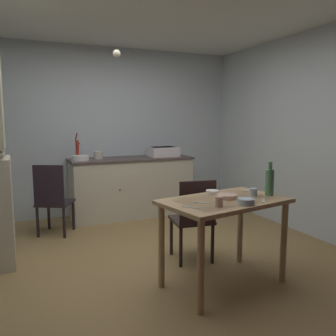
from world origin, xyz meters
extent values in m
plane|color=olive|center=(0.00, 0.00, 0.00)|extent=(5.36, 5.36, 0.00)
cube|color=silver|center=(0.00, 2.18, 1.28)|extent=(4.46, 0.10, 2.56)
cube|color=silver|center=(2.23, 0.00, 1.28)|extent=(0.10, 4.36, 2.56)
cube|color=beige|center=(0.39, 1.81, 0.43)|extent=(1.81, 0.60, 0.86)
cube|color=#4F4443|center=(0.39, 1.81, 0.88)|extent=(1.84, 0.63, 0.03)
sphere|color=#2D2823|center=(0.12, 1.50, 0.47)|extent=(0.02, 0.02, 0.02)
cube|color=white|center=(0.92, 1.81, 0.97)|extent=(0.44, 0.34, 0.15)
cube|color=black|center=(0.92, 1.81, 1.04)|extent=(0.38, 0.28, 0.01)
cylinder|color=maroon|center=(-0.39, 1.86, 1.03)|extent=(0.05, 0.05, 0.28)
cylinder|color=maroon|center=(-0.39, 1.79, 1.13)|extent=(0.03, 0.12, 0.03)
cylinder|color=#9D382A|center=(-0.39, 1.92, 1.22)|extent=(0.02, 0.16, 0.12)
cylinder|color=white|center=(-0.37, 1.76, 0.93)|extent=(0.25, 0.25, 0.07)
cylinder|color=beige|center=(-0.09, 1.87, 0.95)|extent=(0.13, 0.13, 0.11)
cube|color=tan|center=(0.45, -0.72, 0.76)|extent=(1.19, 0.85, 0.04)
cube|color=#EFE2CE|center=(0.45, -0.72, 0.78)|extent=(0.93, 0.66, 0.00)
cylinder|color=tan|center=(0.02, -1.08, 0.37)|extent=(0.06, 0.06, 0.74)
cylinder|color=tan|center=(0.97, -0.90, 0.37)|extent=(0.06, 0.06, 0.74)
cylinder|color=tan|center=(-0.08, -0.55, 0.37)|extent=(0.06, 0.06, 0.74)
cylinder|color=tan|center=(0.87, -0.37, 0.37)|extent=(0.06, 0.06, 0.74)
cube|color=black|center=(0.45, -0.09, 0.42)|extent=(0.45, 0.45, 0.03)
cube|color=black|center=(0.42, -0.28, 0.65)|extent=(0.38, 0.07, 0.43)
cylinder|color=black|center=(0.64, 0.05, 0.20)|extent=(0.04, 0.04, 0.41)
cylinder|color=black|center=(0.30, 0.10, 0.20)|extent=(0.04, 0.04, 0.41)
cylinder|color=black|center=(0.59, -0.28, 0.20)|extent=(0.04, 0.04, 0.41)
cylinder|color=black|center=(0.26, -0.24, 0.20)|extent=(0.04, 0.04, 0.41)
cube|color=black|center=(-0.77, 1.35, 0.41)|extent=(0.54, 0.54, 0.03)
cube|color=#271D28|center=(-0.86, 1.19, 0.67)|extent=(0.35, 0.20, 0.50)
cylinder|color=black|center=(-0.54, 1.42, 0.20)|extent=(0.04, 0.04, 0.39)
cylinder|color=black|center=(-0.84, 1.58, 0.20)|extent=(0.04, 0.04, 0.39)
cylinder|color=black|center=(-0.70, 1.12, 0.20)|extent=(0.04, 0.04, 0.39)
cylinder|color=black|center=(-1.00, 1.28, 0.20)|extent=(0.04, 0.04, 0.39)
cylinder|color=white|center=(0.47, -0.47, 0.79)|extent=(0.12, 0.12, 0.03)
cylinder|color=tan|center=(0.48, -0.70, 0.80)|extent=(0.18, 0.18, 0.04)
cylinder|color=#9EB2C6|center=(0.50, -0.96, 0.80)|extent=(0.14, 0.14, 0.05)
cylinder|color=tan|center=(0.27, -0.92, 0.82)|extent=(0.06, 0.06, 0.08)
cylinder|color=#9EB2C6|center=(0.76, -0.71, 0.81)|extent=(0.07, 0.07, 0.07)
cylinder|color=#4C7F56|center=(0.91, -0.75, 0.90)|extent=(0.08, 0.08, 0.24)
cylinder|color=#4C7F56|center=(0.91, -0.75, 1.05)|extent=(0.04, 0.04, 0.07)
cube|color=silver|center=(0.05, -0.88, 0.78)|extent=(0.13, 0.15, 0.00)
cube|color=beige|center=(0.20, -0.77, 0.78)|extent=(0.12, 0.12, 0.00)
cube|color=beige|center=(0.72, -0.91, 0.78)|extent=(0.11, 0.13, 0.00)
cube|color=beige|center=(0.86, -0.48, 0.78)|extent=(0.14, 0.08, 0.00)
sphere|color=#F9EFCC|center=(-0.19, 0.38, 2.14)|extent=(0.08, 0.08, 0.08)
camera|label=1|loc=(-1.20, -3.27, 1.47)|focal=37.60mm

